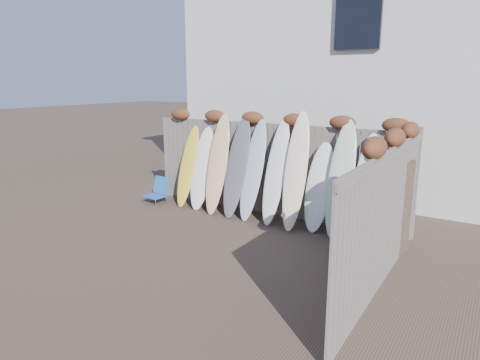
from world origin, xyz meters
The scene contains 17 objects.
ground centered at (0.00, 0.00, 0.00)m, with size 80.00×80.00×0.00m, color #493A2D.
back_fence centered at (0.06, 2.39, 1.18)m, with size 6.05×0.28×2.24m.
right_fence centered at (2.99, 0.25, 1.14)m, with size 0.28×4.40×2.24m.
house centered at (0.50, 6.50, 3.20)m, with size 8.50×5.50×6.33m.
beach_chair centered at (-2.70, 1.79, 0.28)m, with size 0.50×0.53×0.61m.
wooden_crate centered at (2.44, 0.86, 0.34)m, with size 0.57×0.48×0.67m, color brown.
lattice_panel centered at (2.95, 1.23, 0.81)m, with size 0.04×1.08×1.61m, color #46382A.
surfboard_0 centered at (-1.92, 1.99, 0.94)m, with size 0.48×0.07×1.94m, color yellow.
surfboard_1 centered at (-1.51, 1.99, 0.93)m, with size 0.54×0.07×1.94m, color white.
surfboard_2 centered at (-1.05, 1.94, 1.09)m, with size 0.47×0.07×2.27m, color #F8D184.
surfboard_3 centered at (-0.54, 1.94, 1.07)m, with size 0.52×0.07×2.22m, color #565960.
surfboard_4 centered at (-0.13, 1.94, 1.05)m, with size 0.47×0.07×2.19m, color #AEBFD5.
surfboard_5 centered at (0.39, 1.96, 1.07)m, with size 0.45×0.07×2.23m, color white.
surfboard_6 centered at (0.86, 1.90, 1.16)m, with size 0.46×0.07×2.41m, color #F7E9CD.
surfboard_7 centered at (1.32, 1.99, 0.86)m, with size 0.54×0.07×1.79m, color white.
surfboard_8 centered at (1.77, 1.93, 1.09)m, with size 0.48×0.07×2.28m, color silver.
surfboard_9 centered at (2.26, 1.96, 0.98)m, with size 0.50×0.07×2.03m, color white.
Camera 1 is at (4.27, -5.69, 2.90)m, focal length 32.00 mm.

